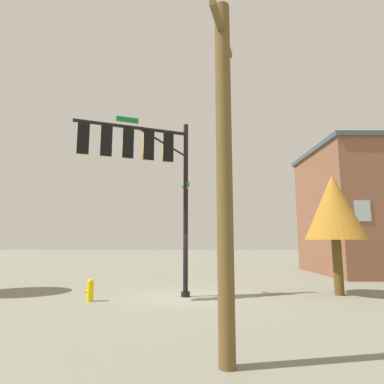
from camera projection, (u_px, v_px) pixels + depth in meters
The scene contains 6 objects.
ground_plane at pixel (185, 297), 12.85m from camera, with size 120.00×120.00×0.00m, color gray.
signal_pole_assembly at pixel (141, 159), 13.02m from camera, with size 4.55×2.22×7.29m.
utility_pole at pixel (224, 167), 6.23m from camera, with size 0.64×1.76×7.19m.
fire_hydrant at pixel (90, 290), 11.94m from camera, with size 0.33×0.24×0.83m.
tree_near at pixel (334, 208), 13.74m from camera, with size 2.55×2.55×5.12m.
brick_building at pixel (365, 210), 21.99m from camera, with size 7.26×8.19×8.64m.
Camera 1 is at (-0.23, 13.34, 2.28)m, focal length 29.68 mm.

